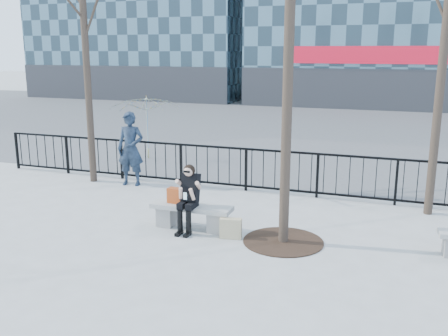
% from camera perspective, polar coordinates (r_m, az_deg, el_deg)
% --- Properties ---
extents(ground, '(120.00, 120.00, 0.00)m').
position_cam_1_polar(ground, '(10.12, -3.69, -6.88)').
color(ground, gray).
rests_on(ground, ground).
extents(street_surface, '(60.00, 23.00, 0.01)m').
position_cam_1_polar(street_surface, '(24.25, 10.57, 4.87)').
color(street_surface, '#474747').
rests_on(street_surface, ground).
extents(railing, '(14.00, 0.06, 1.10)m').
position_cam_1_polar(railing, '(12.65, 1.67, -0.10)').
color(railing, black).
rests_on(railing, ground).
extents(tree_grate, '(1.50, 1.50, 0.02)m').
position_cam_1_polar(tree_grate, '(9.47, 6.78, -8.33)').
color(tree_grate, black).
rests_on(tree_grate, ground).
extents(bench_main, '(1.65, 0.46, 0.49)m').
position_cam_1_polar(bench_main, '(10.02, -3.72, -5.27)').
color(bench_main, gray).
rests_on(bench_main, ground).
extents(seated_woman, '(0.50, 0.64, 1.34)m').
position_cam_1_polar(seated_woman, '(9.77, -4.13, -3.50)').
color(seated_woman, black).
rests_on(seated_woman, ground).
extents(handbag, '(0.39, 0.21, 0.31)m').
position_cam_1_polar(handbag, '(10.06, -5.41, -3.17)').
color(handbag, '#A53D14').
rests_on(handbag, bench_main).
extents(shopping_bag, '(0.43, 0.23, 0.39)m').
position_cam_1_polar(shopping_bag, '(9.53, 0.78, -6.91)').
color(shopping_bag, beige).
rests_on(shopping_bag, ground).
extents(standing_man, '(0.77, 0.57, 1.94)m').
position_cam_1_polar(standing_man, '(13.28, -10.62, 2.17)').
color(standing_man, black).
rests_on(standing_man, ground).
extents(vendor_umbrella, '(2.61, 2.65, 2.08)m').
position_cam_1_polar(vendor_umbrella, '(16.43, -8.89, 4.61)').
color(vendor_umbrella, yellow).
rests_on(vendor_umbrella, ground).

